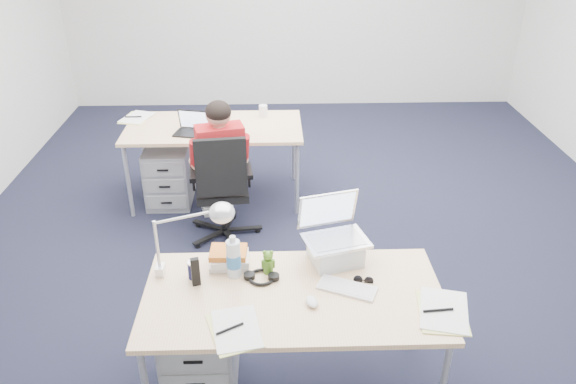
{
  "coord_description": "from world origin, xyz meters",
  "views": [
    {
      "loc": [
        -0.33,
        -3.99,
        2.62
      ],
      "look_at": [
        -0.23,
        -0.7,
        0.85
      ],
      "focal_mm": 35.0,
      "sensor_mm": 36.0,
      "label": 1
    }
  ],
  "objects_px": {
    "silver_laptop": "(336,233)",
    "far_cup": "(263,111)",
    "desk_lamp": "(182,239)",
    "dark_laptop": "(190,123)",
    "wireless_keyboard": "(347,288)",
    "computer_mouse": "(312,302)",
    "bear_figurine": "(268,262)",
    "drawer_pedestal_near": "(201,351)",
    "seated_person": "(219,165)",
    "headphones": "(262,276)",
    "sunglasses": "(363,280)",
    "desk_far": "(214,131)",
    "can_koozie": "(194,270)",
    "drawer_pedestal_far": "(169,175)",
    "desk_near": "(293,300)",
    "book_stack": "(229,258)",
    "water_bottle": "(233,256)",
    "cordless_phone": "(195,272)",
    "office_chair": "(223,208)"
  },
  "relations": [
    {
      "from": "desk_near",
      "to": "desk_far",
      "type": "height_order",
      "value": "same"
    },
    {
      "from": "water_bottle",
      "to": "dark_laptop",
      "type": "relative_size",
      "value": 0.91
    },
    {
      "from": "office_chair",
      "to": "seated_person",
      "type": "relative_size",
      "value": 0.82
    },
    {
      "from": "desk_near",
      "to": "sunglasses",
      "type": "bearing_deg",
      "value": 12.71
    },
    {
      "from": "drawer_pedestal_far",
      "to": "silver_laptop",
      "type": "bearing_deg",
      "value": -57.51
    },
    {
      "from": "desk_near",
      "to": "bear_figurine",
      "type": "relative_size",
      "value": 10.8
    },
    {
      "from": "wireless_keyboard",
      "to": "computer_mouse",
      "type": "bearing_deg",
      "value": -124.37
    },
    {
      "from": "drawer_pedestal_near",
      "to": "water_bottle",
      "type": "distance_m",
      "value": 0.63
    },
    {
      "from": "desk_lamp",
      "to": "dark_laptop",
      "type": "relative_size",
      "value": 1.65
    },
    {
      "from": "silver_laptop",
      "to": "water_bottle",
      "type": "xyz_separation_m",
      "value": [
        -0.58,
        -0.12,
        -0.06
      ]
    },
    {
      "from": "desk_far",
      "to": "book_stack",
      "type": "bearing_deg",
      "value": -82.74
    },
    {
      "from": "wireless_keyboard",
      "to": "computer_mouse",
      "type": "distance_m",
      "value": 0.23
    },
    {
      "from": "computer_mouse",
      "to": "desk_lamp",
      "type": "xyz_separation_m",
      "value": [
        -0.69,
        0.29,
        0.22
      ]
    },
    {
      "from": "seated_person",
      "to": "computer_mouse",
      "type": "bearing_deg",
      "value": -86.26
    },
    {
      "from": "silver_laptop",
      "to": "headphones",
      "type": "distance_m",
      "value": 0.48
    },
    {
      "from": "drawer_pedestal_near",
      "to": "sunglasses",
      "type": "bearing_deg",
      "value": 1.4
    },
    {
      "from": "drawer_pedestal_near",
      "to": "wireless_keyboard",
      "type": "distance_m",
      "value": 0.94
    },
    {
      "from": "wireless_keyboard",
      "to": "cordless_phone",
      "type": "distance_m",
      "value": 0.82
    },
    {
      "from": "desk_far",
      "to": "drawer_pedestal_far",
      "type": "relative_size",
      "value": 2.91
    },
    {
      "from": "silver_laptop",
      "to": "far_cup",
      "type": "height_order",
      "value": "silver_laptop"
    },
    {
      "from": "desk_near",
      "to": "book_stack",
      "type": "xyz_separation_m",
      "value": [
        -0.35,
        0.27,
        0.1
      ]
    },
    {
      "from": "office_chair",
      "to": "drawer_pedestal_near",
      "type": "distance_m",
      "value": 1.65
    },
    {
      "from": "seated_person",
      "to": "far_cup",
      "type": "xyz_separation_m",
      "value": [
        0.37,
        0.78,
        0.19
      ]
    },
    {
      "from": "silver_laptop",
      "to": "headphones",
      "type": "xyz_separation_m",
      "value": [
        -0.42,
        -0.16,
        -0.17
      ]
    },
    {
      "from": "desk_far",
      "to": "far_cup",
      "type": "relative_size",
      "value": 14.15
    },
    {
      "from": "computer_mouse",
      "to": "desk_near",
      "type": "bearing_deg",
      "value": 119.46
    },
    {
      "from": "bear_figurine",
      "to": "headphones",
      "type": "bearing_deg",
      "value": -98.96
    },
    {
      "from": "desk_lamp",
      "to": "book_stack",
      "type": "bearing_deg",
      "value": 13.8
    },
    {
      "from": "sunglasses",
      "to": "can_koozie",
      "type": "bearing_deg",
      "value": -171.56
    },
    {
      "from": "desk_far",
      "to": "far_cup",
      "type": "bearing_deg",
      "value": 26.61
    },
    {
      "from": "headphones",
      "to": "bear_figurine",
      "type": "distance_m",
      "value": 0.09
    },
    {
      "from": "wireless_keyboard",
      "to": "computer_mouse",
      "type": "xyz_separation_m",
      "value": [
        -0.2,
        -0.12,
        0.01
      ]
    },
    {
      "from": "headphones",
      "to": "sunglasses",
      "type": "bearing_deg",
      "value": 1.04
    },
    {
      "from": "drawer_pedestal_near",
      "to": "dark_laptop",
      "type": "relative_size",
      "value": 1.95
    },
    {
      "from": "computer_mouse",
      "to": "dark_laptop",
      "type": "relative_size",
      "value": 0.34
    },
    {
      "from": "office_chair",
      "to": "far_cup",
      "type": "relative_size",
      "value": 8.66
    },
    {
      "from": "cordless_phone",
      "to": "far_cup",
      "type": "xyz_separation_m",
      "value": [
        0.34,
        2.57,
        -0.03
      ]
    },
    {
      "from": "silver_laptop",
      "to": "desk_lamp",
      "type": "distance_m",
      "value": 0.86
    },
    {
      "from": "seated_person",
      "to": "cordless_phone",
      "type": "bearing_deg",
      "value": -103.42
    },
    {
      "from": "wireless_keyboard",
      "to": "drawer_pedestal_near",
      "type": "bearing_deg",
      "value": -158.24
    },
    {
      "from": "headphones",
      "to": "sunglasses",
      "type": "relative_size",
      "value": 1.8
    },
    {
      "from": "far_cup",
      "to": "bear_figurine",
      "type": "bearing_deg",
      "value": -88.92
    },
    {
      "from": "drawer_pedestal_far",
      "to": "desk_far",
      "type": "bearing_deg",
      "value": 9.27
    },
    {
      "from": "headphones",
      "to": "desk_lamp",
      "type": "relative_size",
      "value": 0.43
    },
    {
      "from": "far_cup",
      "to": "drawer_pedestal_near",
      "type": "bearing_deg",
      "value": -97.68
    },
    {
      "from": "cordless_phone",
      "to": "desk_near",
      "type": "bearing_deg",
      "value": -26.1
    },
    {
      "from": "desk_near",
      "to": "desk_lamp",
      "type": "bearing_deg",
      "value": 161.7
    },
    {
      "from": "can_koozie",
      "to": "bear_figurine",
      "type": "bearing_deg",
      "value": 4.6
    },
    {
      "from": "drawer_pedestal_far",
      "to": "sunglasses",
      "type": "xyz_separation_m",
      "value": [
        1.46,
        -2.28,
        0.47
      ]
    },
    {
      "from": "water_bottle",
      "to": "sunglasses",
      "type": "bearing_deg",
      "value": -6.83
    }
  ]
}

